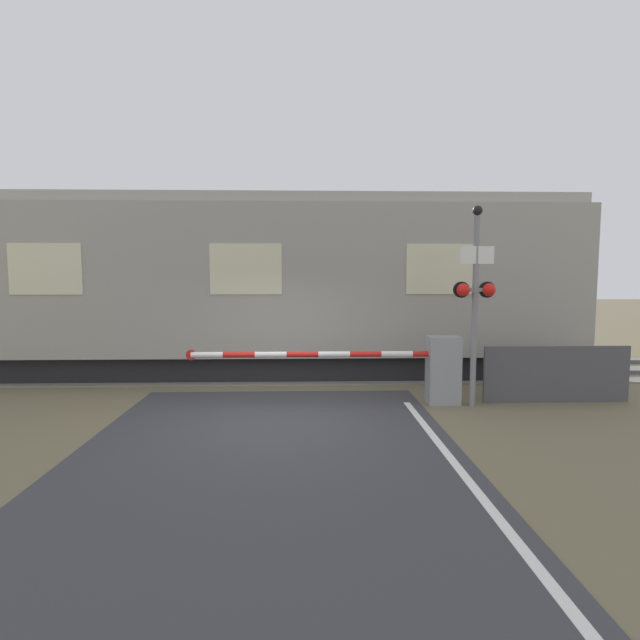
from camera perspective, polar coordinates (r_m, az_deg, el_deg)
The scene contains 6 objects.
ground_plane at distance 8.72m, azimuth -5.12°, elevation -11.29°, with size 80.00×80.00×0.00m, color #6B6047.
track_bed at distance 12.79m, azimuth -4.02°, elevation -5.83°, with size 36.00×3.20×0.13m.
train at distance 12.61m, azimuth -7.64°, elevation 3.94°, with size 15.72×3.07×4.31m.
crossing_barrier at distance 9.80m, azimuth 11.91°, elevation -5.35°, with size 5.20×0.44×1.30m.
signal_post at distance 9.66m, azimuth 17.33°, elevation 2.90°, with size 0.78×0.26×3.73m.
roadside_fence at distance 10.73m, azimuth 25.41°, elevation -5.62°, with size 2.85×0.06×1.10m.
Camera 1 is at (0.51, -8.35, 2.48)m, focal length 28.00 mm.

